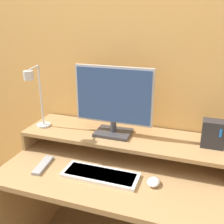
{
  "coord_description": "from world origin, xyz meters",
  "views": [
    {
      "loc": [
        0.4,
        -0.86,
        1.51
      ],
      "look_at": [
        -0.02,
        0.38,
        1.02
      ],
      "focal_mm": 42.0,
      "sensor_mm": 36.0,
      "label": 1
    }
  ],
  "objects_px": {
    "desk_lamp": "(36,95)",
    "monitor": "(114,100)",
    "keyboard": "(100,175)",
    "mouse": "(154,182)",
    "remote_control": "(43,165)",
    "router_dock": "(213,134)"
  },
  "relations": [
    {
      "from": "keyboard",
      "to": "mouse",
      "type": "height_order",
      "value": "mouse"
    },
    {
      "from": "monitor",
      "to": "keyboard",
      "type": "relative_size",
      "value": 1.15
    },
    {
      "from": "monitor",
      "to": "mouse",
      "type": "relative_size",
      "value": 5.56
    },
    {
      "from": "remote_control",
      "to": "monitor",
      "type": "bearing_deg",
      "value": 41.24
    },
    {
      "from": "router_dock",
      "to": "remote_control",
      "type": "distance_m",
      "value": 0.96
    },
    {
      "from": "mouse",
      "to": "remote_control",
      "type": "distance_m",
      "value": 0.62
    },
    {
      "from": "router_dock",
      "to": "keyboard",
      "type": "distance_m",
      "value": 0.65
    },
    {
      "from": "mouse",
      "to": "desk_lamp",
      "type": "bearing_deg",
      "value": 168.87
    },
    {
      "from": "router_dock",
      "to": "remote_control",
      "type": "xyz_separation_m",
      "value": [
        -0.89,
        -0.31,
        -0.19
      ]
    },
    {
      "from": "desk_lamp",
      "to": "monitor",
      "type": "bearing_deg",
      "value": 12.81
    },
    {
      "from": "keyboard",
      "to": "mouse",
      "type": "distance_m",
      "value": 0.28
    },
    {
      "from": "router_dock",
      "to": "desk_lamp",
      "type": "bearing_deg",
      "value": -172.95
    },
    {
      "from": "monitor",
      "to": "router_dock",
      "type": "xyz_separation_m",
      "value": [
        0.56,
        0.02,
        -0.14
      ]
    },
    {
      "from": "monitor",
      "to": "keyboard",
      "type": "height_order",
      "value": "monitor"
    },
    {
      "from": "mouse",
      "to": "remote_control",
      "type": "relative_size",
      "value": 0.44
    },
    {
      "from": "router_dock",
      "to": "remote_control",
      "type": "bearing_deg",
      "value": -160.87
    },
    {
      "from": "monitor",
      "to": "mouse",
      "type": "bearing_deg",
      "value": -40.08
    },
    {
      "from": "desk_lamp",
      "to": "router_dock",
      "type": "xyz_separation_m",
      "value": [
        1.01,
        0.13,
        -0.16
      ]
    },
    {
      "from": "monitor",
      "to": "router_dock",
      "type": "relative_size",
      "value": 3.08
    },
    {
      "from": "keyboard",
      "to": "mouse",
      "type": "bearing_deg",
      "value": 4.22
    },
    {
      "from": "monitor",
      "to": "keyboard",
      "type": "bearing_deg",
      "value": -86.25
    },
    {
      "from": "desk_lamp",
      "to": "mouse",
      "type": "relative_size",
      "value": 4.74
    }
  ]
}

